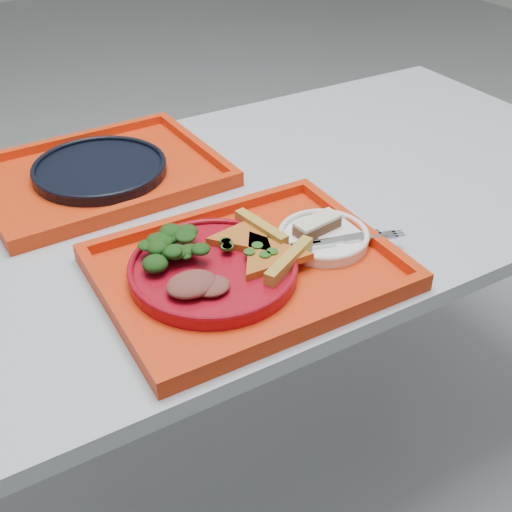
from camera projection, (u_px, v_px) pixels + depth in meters
name	position (u px, v px, depth m)	size (l,w,h in m)	color
ground	(248.00, 452.00, 1.64)	(10.00, 10.00, 0.00)	gray
table	(245.00, 231.00, 1.25)	(1.60, 0.80, 0.75)	#98A0AB
tray_main	(247.00, 271.00, 1.01)	(0.45, 0.35, 0.01)	red
tray_far	(101.00, 177.00, 1.27)	(0.45, 0.35, 0.01)	red
dinner_plate	(213.00, 271.00, 0.99)	(0.26, 0.26, 0.02)	maroon
side_plate	(323.00, 239.00, 1.06)	(0.15, 0.15, 0.01)	white
navy_plate	(100.00, 170.00, 1.26)	(0.26, 0.26, 0.02)	black
pizza_slice_a	(270.00, 254.00, 0.99)	(0.14, 0.12, 0.02)	#C48620
pizza_slice_b	(246.00, 235.00, 1.03)	(0.13, 0.11, 0.02)	#C48620
salad_heap	(171.00, 246.00, 0.99)	(0.09, 0.08, 0.04)	black
meat_portion	(192.00, 284.00, 0.93)	(0.08, 0.06, 0.02)	brown
dessert_bar	(317.00, 225.00, 1.06)	(0.09, 0.05, 0.02)	#4B2819
knife	(328.00, 240.00, 1.04)	(0.18, 0.02, 0.01)	silver
fork	(344.00, 241.00, 1.04)	(0.18, 0.02, 0.01)	silver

